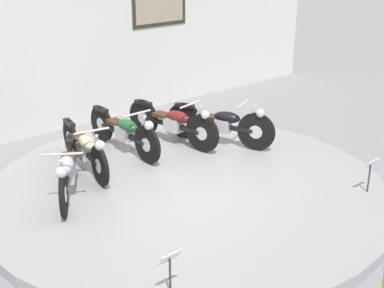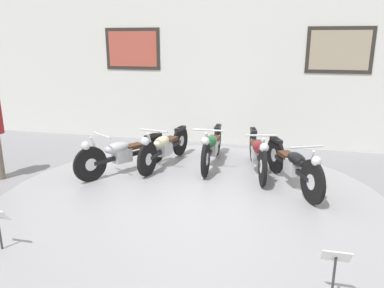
{
  "view_description": "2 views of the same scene",
  "coord_description": "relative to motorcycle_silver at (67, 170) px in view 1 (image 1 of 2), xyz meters",
  "views": [
    {
      "loc": [
        -4.6,
        -5.51,
        3.62
      ],
      "look_at": [
        0.19,
        0.1,
        0.71
      ],
      "focal_mm": 50.0,
      "sensor_mm": 36.0,
      "label": 1
    },
    {
      "loc": [
        1.23,
        -5.12,
        2.5
      ],
      "look_at": [
        -0.08,
        0.36,
        0.92
      ],
      "focal_mm": 35.0,
      "sensor_mm": 36.0,
      "label": 2
    }
  ],
  "objects": [
    {
      "name": "motorcycle_green",
      "position": [
        1.49,
        0.8,
        0.01
      ],
      "size": [
        0.54,
        1.99,
        0.8
      ],
      "color": "black",
      "rests_on": "display_platform"
    },
    {
      "name": "info_placard_front_centre",
      "position": [
        3.3,
        -2.73,
        -0.01
      ],
      "size": [
        0.26,
        0.11,
        0.51
      ],
      "color": "#333338",
      "rests_on": "display_platform"
    },
    {
      "name": "info_placard_front_left",
      "position": [
        -0.31,
        -2.73,
        -0.01
      ],
      "size": [
        0.26,
        0.11,
        0.51
      ],
      "color": "#333338",
      "rests_on": "display_platform"
    },
    {
      "name": "ground_plane",
      "position": [
        1.49,
        -0.83,
        -0.53
      ],
      "size": [
        60.0,
        60.0,
        0.0
      ],
      "primitive_type": "plane",
      "color": "gray"
    },
    {
      "name": "motorcycle_maroon",
      "position": [
        2.38,
        0.58,
        0.02
      ],
      "size": [
        0.57,
        1.98,
        0.81
      ],
      "color": "black",
      "rests_on": "display_platform"
    },
    {
      "name": "display_platform",
      "position": [
        1.49,
        -0.83,
        -0.45
      ],
      "size": [
        5.93,
        5.93,
        0.16
      ],
      "primitive_type": "cylinder",
      "color": "#99999E",
      "rests_on": "ground_plane"
    },
    {
      "name": "motorcycle_black",
      "position": [
        2.98,
        0.0,
        0.02
      ],
      "size": [
        0.88,
        1.86,
        0.81
      ],
      "color": "black",
      "rests_on": "display_platform"
    },
    {
      "name": "motorcycle_cream",
      "position": [
        0.61,
        0.58,
        0.0
      ],
      "size": [
        0.55,
        1.94,
        0.78
      ],
      "color": "black",
      "rests_on": "display_platform"
    },
    {
      "name": "back_wall",
      "position": [
        1.49,
        3.04,
        1.53
      ],
      "size": [
        14.0,
        0.22,
        4.13
      ],
      "color": "silver",
      "rests_on": "ground_plane"
    },
    {
      "name": "motorcycle_silver",
      "position": [
        0.0,
        0.0,
        0.0
      ],
      "size": [
        1.11,
        1.68,
        0.78
      ],
      "color": "black",
      "rests_on": "display_platform"
    }
  ]
}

